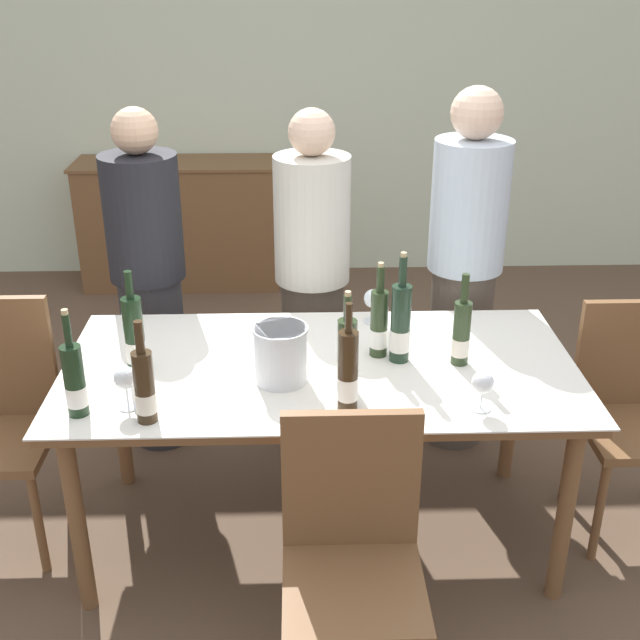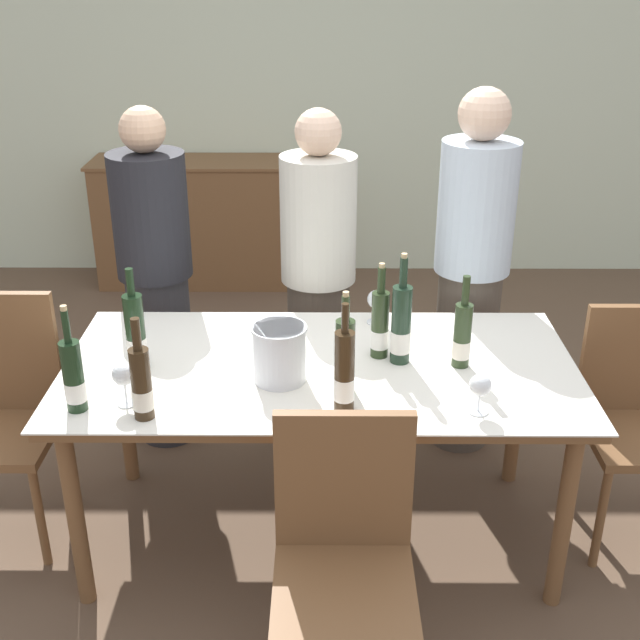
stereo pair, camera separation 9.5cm
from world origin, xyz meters
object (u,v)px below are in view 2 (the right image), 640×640
Objects in this scene: person_host at (157,284)px; wine_glass_2 at (480,387)px; sideboard_cabinet at (197,222)px; wine_glass_1 at (377,301)px; wine_bottle_6 at (74,377)px; wine_bottle_4 at (401,326)px; wine_bottle_3 at (136,334)px; chair_near_front at (344,546)px; wine_bottle_7 at (344,374)px; person_guest_left at (318,286)px; wine_bottle_5 at (462,336)px; wine_bottle_1 at (345,358)px; chair_left_end at (3,403)px; chair_right_end at (638,409)px; wine_glass_0 at (124,376)px; wine_bottle_0 at (142,384)px; person_guest_right at (471,278)px; wine_bottle_2 at (380,325)px; ice_bucket at (279,352)px; dining_table at (320,382)px.

wine_glass_2 is at bearing -40.24° from person_host.
wine_glass_1 is at bearing -65.11° from sideboard_cabinet.
wine_bottle_4 is at bearing 17.63° from wine_bottle_6.
wine_bottle_3 is 0.42× the size of chair_near_front.
wine_bottle_7 is at bearing 89.27° from chair_near_front.
person_guest_left is at bearing 116.72° from wine_glass_2.
chair_near_front is at bearing -122.10° from wine_bottle_5.
wine_bottle_1 is 1.05× the size of wine_bottle_5.
chair_left_end is 1.05× the size of chair_near_front.
wine_glass_0 is at bearing -168.82° from chair_right_end.
wine_bottle_7 is at bearing 178.04° from wine_glass_2.
wine_bottle_0 is at bearing -155.37° from wine_bottle_4.
chair_near_front is (-0.01, -0.50, -0.37)m from wine_bottle_1.
wine_glass_1 is at bearing -142.35° from person_guest_right.
wine_bottle_0 reaches higher than chair_left_end.
wine_bottle_2 is at bearing 63.02° from wine_bottle_1.
sideboard_cabinet is at bearing 114.47° from wine_glass_2.
chair_right_end is (0.72, 0.09, -0.35)m from wine_bottle_5.
person_guest_right is at bearing -2.28° from person_guest_left.
person_guest_right is at bearing 132.73° from chair_right_end.
chair_left_end is at bearing -152.39° from person_guest_left.
person_host reaches higher than wine_glass_0.
wine_glass_1 is at bearing 75.85° from wine_bottle_1.
ice_bucket is 0.66m from wine_bottle_5.
chair_near_front is at bearing -106.70° from wine_bottle_4.
wine_glass_0 reaches higher than dining_table.
wine_bottle_6 is (-0.23, 0.05, -0.00)m from wine_bottle_0.
wine_bottle_6 is 2.09m from chair_right_end.
wine_bottle_5 reaches higher than wine_glass_1.
wine_bottle_1 is 1.23m from chair_right_end.
wine_bottle_6 is 1.23m from wine_glass_1.
person_guest_right is (1.53, -2.03, 0.40)m from sideboard_cabinet.
ice_bucket is at bearing -141.49° from dining_table.
wine_glass_2 is at bearing -66.96° from wine_glass_1.
wine_bottle_6 reaches higher than sideboard_cabinet.
wine_glass_1 is 0.15× the size of chair_right_end.
wine_bottle_4 is 0.34m from wine_glass_1.
wine_bottle_4 is at bearing 18.20° from ice_bucket.
chair_near_front is at bearing -60.38° from person_host.
dining_table is at bearing 96.22° from chair_near_front.
wine_bottle_5 is at bearing 1.05° from wine_bottle_3.
person_guest_right reaches higher than chair_right_end.
person_guest_right is (0.15, 0.70, -0.05)m from wine_bottle_5.
person_host is (-1.03, 0.71, -0.13)m from wine_bottle_4.
ice_bucket is 0.21× the size of chair_left_end.
wine_glass_0 is 0.90m from chair_near_front.
person_host is at bearing 161.68° from chair_right_end.
person_guest_right reaches higher than wine_bottle_3.
wine_bottle_3 is (-0.74, 0.17, 0.01)m from wine_bottle_1.
wine_bottle_2 is 0.99× the size of wine_bottle_6.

